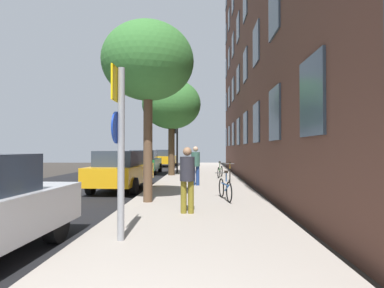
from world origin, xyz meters
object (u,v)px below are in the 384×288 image
Objects in this scene: sign_post at (120,138)px; bicycle_1 at (230,174)px; bicycle_2 at (220,171)px; car_2 at (145,161)px; tree_far at (172,105)px; tree_near at (148,63)px; traffic_light at (176,137)px; car_3 at (166,158)px; pedestrian_1 at (196,163)px; pedestrian_0 at (187,175)px; bicycle_0 at (225,188)px; car_1 at (122,170)px.

bicycle_1 is at bearing 73.63° from sign_post.
car_2 reaches higher than bicycle_2.
tree_far reaches higher than bicycle_2.
tree_near is at bearing -108.42° from bicycle_2.
traffic_light is 0.87× the size of car_3.
tree_far reaches higher than pedestrian_1.
tree_far is 11.36m from pedestrian_0.
bicycle_0 is at bearing -77.68° from car_3.
pedestrian_0 is at bearing 64.41° from sign_post.
bicycle_1 is (2.97, 5.64, -3.83)m from tree_near.
bicycle_2 is at bearing -36.88° from car_2.
bicycle_1 is at bearing -71.14° from car_3.
tree_near is 1.29× the size of car_1.
car_1 reaches higher than bicycle_0.
bicycle_2 is (2.63, 7.88, -3.85)m from tree_near.
bicycle_1 reaches higher than bicycle_0.
car_3 is (-0.23, 16.67, 0.00)m from car_1.
pedestrian_0 is (-1.70, -7.20, 0.56)m from bicycle_1.
bicycle_0 is 3.90m from pedestrian_1.
traffic_light is 12.34m from pedestrian_0.
bicycle_1 is 0.36× the size of car_2.
car_3 is (-4.55, 12.07, 0.37)m from bicycle_2.
pedestrian_1 is at bearing -78.37° from car_3.
tree_far is at bearing 91.54° from tree_near.
bicycle_0 is 12.14m from car_2.
bicycle_0 is at bearing 10.10° from tree_near.
tree_near is 7.44m from bicycle_1.
pedestrian_0 is (1.07, 2.23, -0.85)m from sign_post.
bicycle_1 is at bearing 26.83° from car_1.
pedestrian_1 is at bearing -63.80° from car_2.
tree_near is (-0.20, 3.79, 2.42)m from sign_post.
traffic_light is at bearing 91.29° from sign_post.
tree_far is at bearing 107.40° from pedestrian_1.
car_3 is (-4.27, 19.53, 0.37)m from bicycle_0.
tree_near is at bearing -169.90° from bicycle_0.
tree_far is at bearing 76.26° from car_1.
tree_near is 3.35× the size of bicycle_1.
traffic_light is 6.78m from pedestrian_1.
traffic_light is (-0.32, 14.40, 0.59)m from sign_post.
traffic_light is at bearing 135.25° from bicycle_2.
car_3 is (-3.26, 15.81, -0.25)m from pedestrian_1.
pedestrian_1 is at bearing 72.10° from tree_near.
pedestrian_0 is at bearing -118.63° from bicycle_0.
tree_near is 5.07m from car_1.
pedestrian_0 is (-1.36, -9.44, 0.59)m from bicycle_2.
car_2 is 1.13× the size of car_3.
bicycle_0 is at bearing -92.14° from bicycle_2.
bicycle_0 is at bearing -74.79° from pedestrian_1.
car_3 is at bearing 101.63° from pedestrian_1.
pedestrian_0 reaches higher than car_3.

